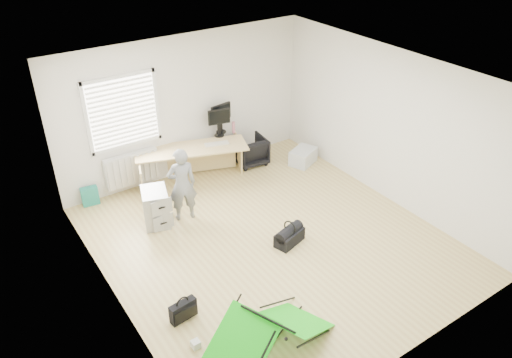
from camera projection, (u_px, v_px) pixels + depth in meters
ground at (270, 240)px, 8.01m from camera, size 5.50×5.50×0.00m
back_wall at (185, 107)px, 9.27m from camera, size 5.00×0.02×2.70m
window at (123, 112)px, 8.56m from camera, size 1.20×0.06×1.20m
radiator at (132, 169)px, 9.10m from camera, size 1.00×0.12×0.60m
desk at (192, 165)px, 9.42m from camera, size 2.18×1.30×0.71m
filing_cabinet at (156, 207)px, 8.27m from camera, size 0.55×0.64×0.63m
monitor_left at (219, 126)px, 9.58m from camera, size 0.44×0.19×0.41m
monitor_right at (221, 122)px, 9.71m from camera, size 0.46×0.17×0.44m
keyboard at (217, 144)px, 9.36m from camera, size 0.48×0.28×0.02m
thermos at (234, 127)px, 9.75m from camera, size 0.07×0.07×0.22m
office_chair at (250, 151)px, 10.06m from camera, size 0.67×0.68×0.56m
person at (182, 185)px, 8.22m from camera, size 0.54×0.42×1.32m
kite at (267, 335)px, 6.00m from camera, size 1.89×1.36×0.54m
storage_crate at (303, 156)px, 10.12m from camera, size 0.66×0.57×0.31m
tote_bag at (90, 196)px, 8.81m from camera, size 0.31×0.16×0.35m
laptop_bag at (183, 311)px, 6.51m from camera, size 0.38×0.16×0.28m
white_box at (196, 344)px, 6.15m from camera, size 0.10×0.10×0.10m
duffel_bag at (289, 237)px, 7.90m from camera, size 0.55×0.39×0.22m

